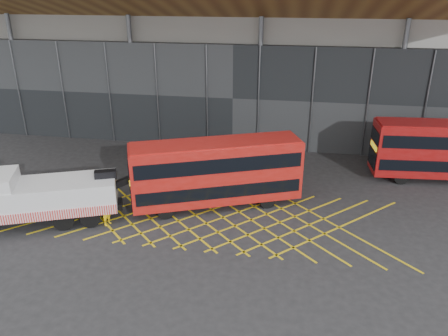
# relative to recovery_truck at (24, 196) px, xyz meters

# --- Properties ---
(ground_plane) EXTENTS (120.00, 120.00, 0.00)m
(ground_plane) POSITION_rel_recovery_truck_xyz_m (7.21, 2.47, -1.72)
(ground_plane) COLOR #262628
(road_markings) EXTENTS (21.56, 7.16, 0.01)m
(road_markings) POSITION_rel_recovery_truck_xyz_m (9.61, 2.47, -1.71)
(road_markings) COLOR yellow
(road_markings) RESTS_ON ground_plane
(construction_building) EXTENTS (55.00, 23.97, 18.00)m
(construction_building) POSITION_rel_recovery_truck_xyz_m (9.13, 20.86, 7.26)
(construction_building) COLOR gray
(construction_building) RESTS_ON ground_plane
(recovery_truck) EXTENTS (10.42, 5.69, 3.72)m
(recovery_truck) POSITION_rel_recovery_truck_xyz_m (0.00, 0.00, 0.00)
(recovery_truck) COLOR black
(recovery_truck) RESTS_ON ground_plane
(bus_towed) EXTENTS (9.92, 5.80, 4.00)m
(bus_towed) POSITION_rel_recovery_truck_xyz_m (9.76, 3.90, 0.50)
(bus_towed) COLOR #AD140F
(bus_towed) RESTS_ON ground_plane
(worker) EXTENTS (0.57, 0.70, 1.66)m
(worker) POSITION_rel_recovery_truck_xyz_m (4.29, 0.66, -0.89)
(worker) COLOR yellow
(worker) RESTS_ON ground_plane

